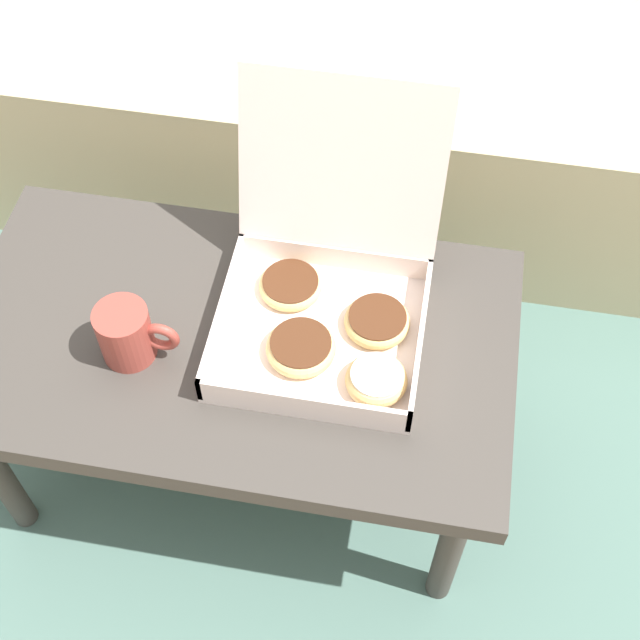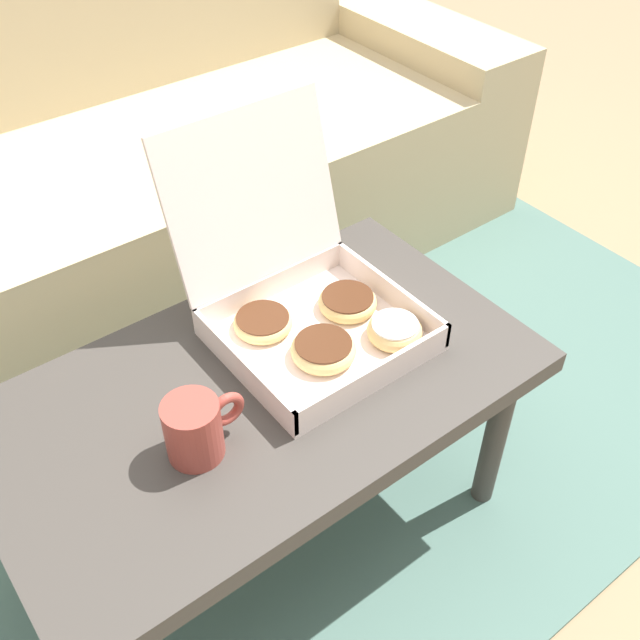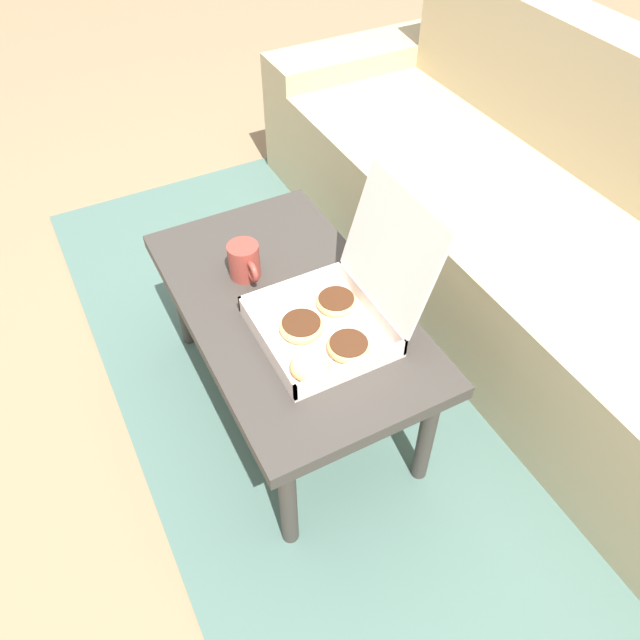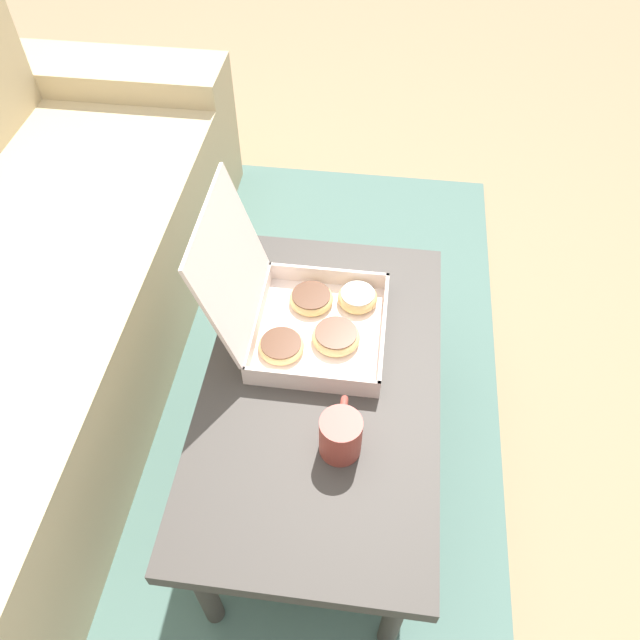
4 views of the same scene
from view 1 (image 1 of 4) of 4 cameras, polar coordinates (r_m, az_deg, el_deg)
ground_plane at (r=1.87m, az=-3.56°, el=-5.26°), size 12.00×12.00×0.00m
area_rug at (r=2.03m, az=-1.79°, el=2.01°), size 2.65×1.85×0.01m
couch at (r=2.18m, az=0.64°, el=17.08°), size 2.53×0.80×0.86m
coffee_table at (r=1.48m, az=-5.37°, el=-2.14°), size 0.91×0.52×0.43m
pastry_box at (r=1.41m, az=0.72°, el=1.33°), size 0.33×0.39×0.35m
coffee_mug at (r=1.41m, az=-12.21°, el=-0.86°), size 0.13×0.09×0.10m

